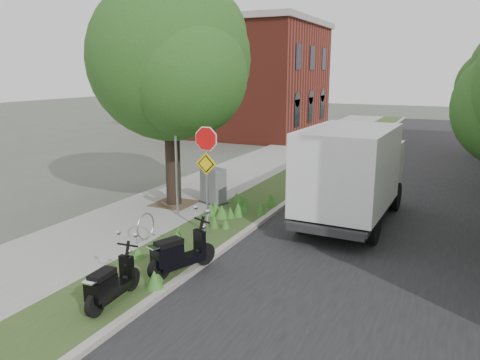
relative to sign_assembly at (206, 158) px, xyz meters
The scene contains 14 objects.
ground 2.78m from the sign_assembly, 22.62° to the right, with size 120.00×120.00×0.00m, color #4C5147.
sidewalk_near 10.10m from the sign_assembly, 106.84° to the left, with size 3.50×60.00×0.12m, color gray.
verge 9.69m from the sign_assembly, 90.61° to the left, with size 2.00×60.00×0.12m, color #2A471E.
kerb_near 9.73m from the sign_assembly, 84.54° to the left, with size 0.20×60.00×0.13m, color #9E9991.
road 10.65m from the sign_assembly, 64.96° to the left, with size 7.00×60.00×0.01m, color black.
street_tree_main 4.30m from the sign_assembly, 139.63° to the left, with size 6.21×5.54×7.66m.
bare_post 2.18m from the sign_assembly, 145.95° to the left, with size 0.08×0.08×4.00m.
bike_hoop 2.54m from the sign_assembly, 137.69° to the right, with size 0.06×0.78×0.77m.
sign_assembly is the anchor object (origin of this frame).
brick_building 22.97m from the sign_assembly, 110.72° to the left, with size 9.40×10.40×8.30m.
scooter_near 4.98m from the sign_assembly, 85.67° to the right, with size 0.42×1.69×0.81m.
scooter_far 3.38m from the sign_assembly, 75.38° to the right, with size 0.85×1.76×0.88m.
box_truck 4.66m from the sign_assembly, 42.36° to the left, with size 2.48×5.85×2.62m.
utility_cabinet 3.61m from the sign_assembly, 115.64° to the left, with size 1.10×0.91×1.25m.
Camera 1 is at (4.96, -10.59, 4.68)m, focal length 35.00 mm.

